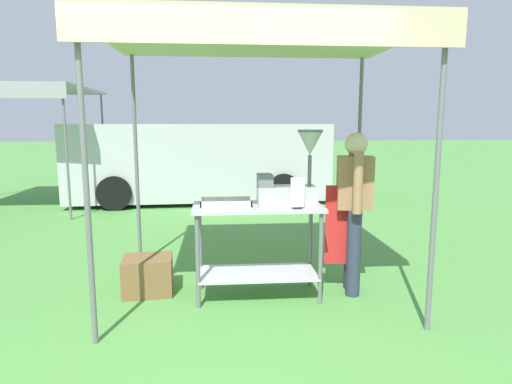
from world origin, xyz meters
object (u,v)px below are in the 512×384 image
(vendor, at_px, (353,204))
(neighbour_tent, at_px, (11,91))
(donut_tray, at_px, (227,204))
(donut_cart, at_px, (258,232))
(stall_canopy, at_px, (257,45))
(supply_crate, at_px, (148,275))
(menu_sign, at_px, (297,195))
(van_silver, at_px, (200,161))
(donut_fryer, at_px, (291,179))

(vendor, xyz_separation_m, neighbour_tent, (-5.36, 4.87, 1.41))
(donut_tray, relative_size, vendor, 0.30)
(donut_cart, xyz_separation_m, neighbour_tent, (-4.40, 4.92, 1.66))
(stall_canopy, relative_size, supply_crate, 5.67)
(stall_canopy, relative_size, donut_tray, 6.03)
(menu_sign, height_order, vendor, vendor)
(supply_crate, bearing_deg, stall_canopy, -4.00)
(donut_cart, height_order, neighbour_tent, neighbour_tent)
(vendor, distance_m, van_silver, 5.82)
(donut_tray, bearing_deg, supply_crate, 164.76)
(donut_tray, distance_m, menu_sign, 0.68)
(donut_cart, relative_size, menu_sign, 4.28)
(stall_canopy, distance_m, supply_crate, 2.49)
(donut_tray, distance_m, vendor, 1.26)
(menu_sign, xyz_separation_m, neighbour_tent, (-4.75, 5.13, 1.27))
(stall_canopy, height_order, supply_crate, stall_canopy)
(van_silver, distance_m, neighbour_tent, 3.93)
(donut_fryer, bearing_deg, supply_crate, 172.76)
(donut_tray, bearing_deg, vendor, 3.99)
(menu_sign, bearing_deg, donut_fryer, 96.46)
(neighbour_tent, bearing_deg, van_silver, 10.70)
(donut_tray, bearing_deg, donut_fryer, 3.38)
(donut_tray, distance_m, neighbour_tent, 6.58)
(vendor, bearing_deg, menu_sign, -157.14)
(donut_fryer, height_order, menu_sign, donut_fryer)
(donut_cart, height_order, donut_fryer, donut_fryer)
(stall_canopy, relative_size, vendor, 1.79)
(supply_crate, xyz_separation_m, van_silver, (0.29, 5.42, 0.69))
(stall_canopy, bearing_deg, menu_sign, -41.71)
(donut_tray, bearing_deg, stall_canopy, 25.27)
(neighbour_tent, bearing_deg, vendor, -42.27)
(donut_cart, relative_size, donut_fryer, 1.73)
(neighbour_tent, bearing_deg, supply_crate, -55.10)
(van_silver, bearing_deg, menu_sign, -78.75)
(donut_cart, bearing_deg, vendor, 2.74)
(stall_canopy, height_order, donut_fryer, stall_canopy)
(donut_tray, distance_m, supply_crate, 1.12)
(donut_tray, relative_size, van_silver, 0.09)
(donut_fryer, bearing_deg, neighbour_tent, 133.84)
(donut_cart, distance_m, neighbour_tent, 6.81)
(donut_cart, distance_m, menu_sign, 0.56)
(donut_fryer, bearing_deg, menu_sign, -83.54)
(supply_crate, relative_size, van_silver, 0.09)
(supply_crate, bearing_deg, donut_fryer, -7.24)
(supply_crate, bearing_deg, neighbour_tent, 124.90)
(menu_sign, distance_m, supply_crate, 1.72)
(supply_crate, bearing_deg, van_silver, 86.97)
(donut_fryer, xyz_separation_m, van_silver, (-1.13, 5.60, -0.29))
(stall_canopy, xyz_separation_m, donut_tray, (-0.30, -0.14, -1.48))
(menu_sign, bearing_deg, supply_crate, 165.00)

